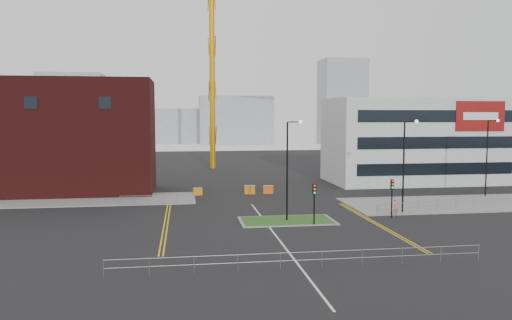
{
  "coord_description": "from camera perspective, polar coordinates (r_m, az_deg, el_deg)",
  "views": [
    {
      "loc": [
        -7.18,
        -35.77,
        9.55
      ],
      "look_at": [
        0.16,
        14.93,
        5.0
      ],
      "focal_mm": 35.0,
      "sensor_mm": 36.0,
      "label": 1
    }
  ],
  "objects": [
    {
      "name": "ground",
      "position": [
        37.72,
        3.05,
        -9.6
      ],
      "size": [
        200.0,
        200.0,
        0.0
      ],
      "primitive_type": "plane",
      "color": "black",
      "rests_on": "ground"
    },
    {
      "name": "pavement_left",
      "position": [
        59.93,
        -20.54,
        -4.36
      ],
      "size": [
        28.0,
        8.0,
        0.12
      ],
      "primitive_type": "cube",
      "color": "slate",
      "rests_on": "ground"
    },
    {
      "name": "pavement_right",
      "position": [
        58.47,
        21.91,
        -4.63
      ],
      "size": [
        24.0,
        10.0,
        0.12
      ],
      "primitive_type": "cube",
      "color": "slate",
      "rests_on": "ground"
    },
    {
      "name": "island_kerb",
      "position": [
        45.73,
        3.55,
        -6.94
      ],
      "size": [
        8.6,
        4.6,
        0.08
      ],
      "primitive_type": "cube",
      "color": "slate",
      "rests_on": "ground"
    },
    {
      "name": "grass_island",
      "position": [
        45.72,
        3.55,
        -6.91
      ],
      "size": [
        8.0,
        4.0,
        0.12
      ],
      "primitive_type": "cube",
      "color": "#1D4717",
      "rests_on": "ground"
    },
    {
      "name": "brick_building",
      "position": [
        65.75,
        -22.15,
        2.35
      ],
      "size": [
        24.2,
        10.07,
        14.24
      ],
      "color": "#431110",
      "rests_on": "ground"
    },
    {
      "name": "office_block",
      "position": [
        75.53,
        17.85,
        2.14
      ],
      "size": [
        25.0,
        12.2,
        12.0
      ],
      "color": "#ADB0B2",
      "rests_on": "ground"
    },
    {
      "name": "tower_crane",
      "position": [
        91.54,
        -1.61,
        17.08
      ],
      "size": [
        50.3,
        18.63,
        41.69
      ],
      "color": "#CB8B0B",
      "rests_on": "ground"
    },
    {
      "name": "streetlamp_island",
      "position": [
        44.96,
        3.86,
        -0.22
      ],
      "size": [
        1.46,
        0.36,
        9.18
      ],
      "color": "black",
      "rests_on": "ground"
    },
    {
      "name": "streetlamp_right_near",
      "position": [
        50.7,
        16.76,
        0.18
      ],
      "size": [
        1.46,
        0.36,
        9.18
      ],
      "color": "black",
      "rests_on": "ground"
    },
    {
      "name": "streetlamp_right_far",
      "position": [
        64.51,
        25.06,
        0.92
      ],
      "size": [
        1.46,
        0.36,
        9.18
      ],
      "color": "black",
      "rests_on": "ground"
    },
    {
      "name": "traffic_light_island",
      "position": [
        43.79,
        6.68,
        -4.14
      ],
      "size": [
        0.28,
        0.33,
        3.65
      ],
      "color": "black",
      "rests_on": "ground"
    },
    {
      "name": "traffic_light_right",
      "position": [
        48.28,
        15.29,
        -3.42
      ],
      "size": [
        0.28,
        0.33,
        3.65
      ],
      "color": "black",
      "rests_on": "ground"
    },
    {
      "name": "railing_front",
      "position": [
        31.86,
        5.21,
        -10.92
      ],
      "size": [
        24.05,
        0.05,
        1.1
      ],
      "color": "gray",
      "rests_on": "ground"
    },
    {
      "name": "railing_left",
      "position": [
        54.62,
        -12.18,
        -4.32
      ],
      "size": [
        6.05,
        0.05,
        1.1
      ],
      "color": "gray",
      "rests_on": "ground"
    },
    {
      "name": "railing_right",
      "position": [
        55.48,
        21.88,
        -4.39
      ],
      "size": [
        19.05,
        5.05,
        1.1
      ],
      "color": "gray",
      "rests_on": "ground"
    },
    {
      "name": "centre_line",
      "position": [
        39.62,
        2.48,
        -8.87
      ],
      "size": [
        0.15,
        30.0,
        0.01
      ],
      "primitive_type": "cube",
      "color": "silver",
      "rests_on": "ground"
    },
    {
      "name": "yellow_left_a",
      "position": [
        46.79,
        -10.37,
        -6.78
      ],
      "size": [
        0.12,
        24.0,
        0.01
      ],
      "primitive_type": "cube",
      "color": "gold",
      "rests_on": "ground"
    },
    {
      "name": "yellow_left_b",
      "position": [
        46.78,
        -10.0,
        -6.78
      ],
      "size": [
        0.12,
        24.0,
        0.01
      ],
      "primitive_type": "cube",
      "color": "gold",
      "rests_on": "ground"
    },
    {
      "name": "yellow_right_a",
      "position": [
        45.98,
        13.33,
        -7.04
      ],
      "size": [
        0.12,
        20.0,
        0.01
      ],
      "primitive_type": "cube",
      "color": "gold",
      "rests_on": "ground"
    },
    {
      "name": "yellow_right_b",
      "position": [
        46.09,
        13.68,
        -7.02
      ],
      "size": [
        0.12,
        20.0,
        0.01
      ],
      "primitive_type": "cube",
      "color": "gold",
      "rests_on": "ground"
    },
    {
      "name": "skyline_a",
      "position": [
        159.2,
        -20.23,
        5.29
      ],
      "size": [
        18.0,
        12.0,
        22.0
      ],
      "primitive_type": "cube",
      "color": "gray",
      "rests_on": "ground"
    },
    {
      "name": "skyline_b",
      "position": [
        166.67,
        -2.33,
        4.54
      ],
      "size": [
        24.0,
        12.0,
        16.0
      ],
      "primitive_type": "cube",
      "color": "gray",
      "rests_on": "ground"
    },
    {
      "name": "skyline_c",
      "position": [
        169.09,
        9.8,
        6.51
      ],
      "size": [
        14.0,
        12.0,
        28.0
      ],
      "primitive_type": "cube",
      "color": "gray",
      "rests_on": "ground"
    },
    {
      "name": "skyline_d",
      "position": [
        175.81,
        -8.53,
        3.87
      ],
      "size": [
        30.0,
        12.0,
        12.0
      ],
      "primitive_type": "cube",
      "color": "gray",
      "rests_on": "ground"
    },
    {
      "name": "pedestrian",
      "position": [
        49.58,
        15.69,
        -5.2
      ],
      "size": [
        0.72,
        0.56,
        1.73
      ],
      "primitive_type": "imported",
      "rotation": [
        0.0,
        0.0,
        0.25
      ],
      "color": "tan",
      "rests_on": "ground"
    },
    {
      "name": "barrier_left",
      "position": [
        60.48,
        -6.68,
        -3.57
      ],
      "size": [
        1.15,
        0.6,
        0.92
      ],
      "color": "orange",
      "rests_on": "ground"
    },
    {
      "name": "barrier_mid",
      "position": [
        61.3,
        1.41,
        -3.37
      ],
      "size": [
        1.26,
        0.6,
        1.02
      ],
      "color": "#E8560C",
      "rests_on": "ground"
    },
    {
      "name": "barrier_right",
      "position": [
        60.95,
        -0.72,
        -3.38
      ],
      "size": [
        1.31,
        0.53,
        1.08
      ],
      "color": "#CE730B",
      "rests_on": "ground"
    }
  ]
}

